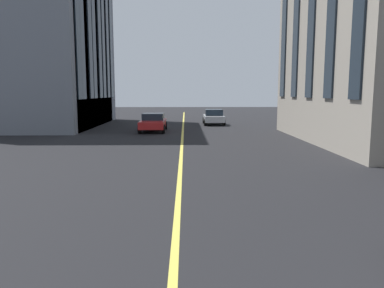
# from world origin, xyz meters

# --- Properties ---
(lane_centre_line) EXTENTS (80.00, 0.16, 0.01)m
(lane_centre_line) POSITION_xyz_m (20.00, 0.00, 0.00)
(lane_centre_line) COLOR #D8C64C
(lane_centre_line) RESTS_ON ground_plane
(car_silver_far) EXTENTS (3.90, 1.89, 1.40)m
(car_silver_far) POSITION_xyz_m (38.46, -2.80, 0.70)
(car_silver_far) COLOR #B7BABF
(car_silver_far) RESTS_ON ground_plane
(car_red_mid) EXTENTS (4.40, 1.95, 1.37)m
(car_red_mid) POSITION_xyz_m (32.51, 2.25, 0.70)
(car_red_mid) COLOR #B21E1E
(car_red_mid) RESTS_ON ground_plane
(building_left_near) EXTENTS (13.80, 10.74, 17.54)m
(building_left_near) POSITION_xyz_m (36.76, 12.81, 8.77)
(building_left_near) COLOR slate
(building_left_near) RESTS_ON ground_plane
(building_left_far) EXTENTS (14.77, 13.93, 17.50)m
(building_left_far) POSITION_xyz_m (38.20, 14.41, 8.75)
(building_left_far) COLOR slate
(building_left_far) RESTS_ON ground_plane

